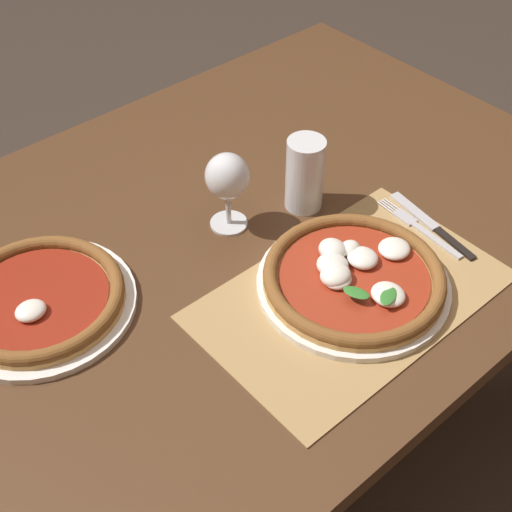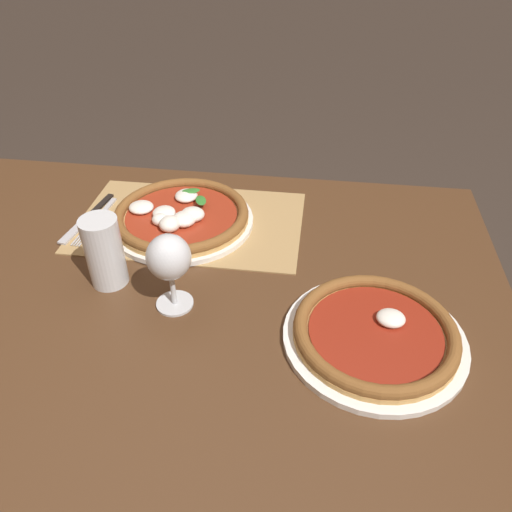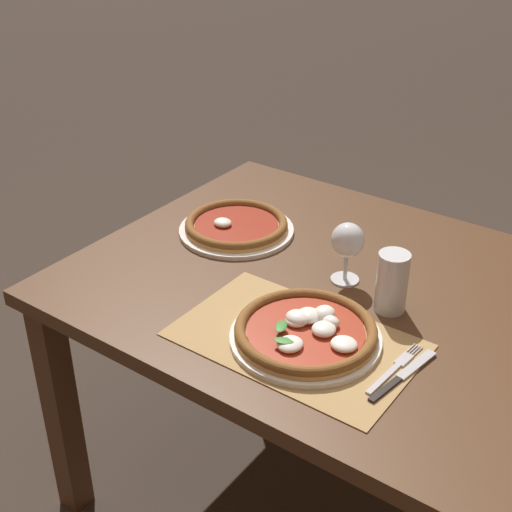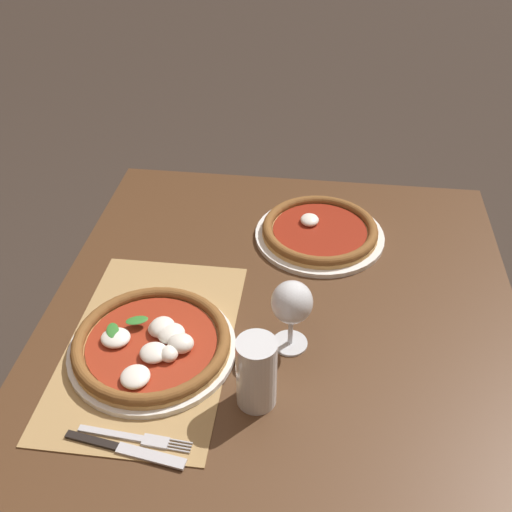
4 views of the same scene
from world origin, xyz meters
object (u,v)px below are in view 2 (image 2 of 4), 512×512
object	(u,v)px
knife	(88,218)
pizza_far	(375,333)
wine_glass	(169,260)
pizza_near	(181,216)
fork	(96,221)
pint_glass	(105,253)

from	to	relation	value
knife	pizza_far	bearing A→B (deg)	155.27
knife	wine_glass	bearing A→B (deg)	137.63
wine_glass	pizza_near	bearing A→B (deg)	-78.22
knife	pizza_near	bearing A→B (deg)	-177.36
pizza_near	wine_glass	world-z (taller)	wine_glass
pizza_far	fork	distance (m)	0.68
pizza_far	wine_glass	distance (m)	0.38
pizza_near	knife	xyz separation A→B (m)	(0.22, 0.01, -0.02)
pizza_near	pint_glass	size ratio (longest dim) A/B	2.26
pizza_near	pizza_far	bearing A→B (deg)	143.93
wine_glass	knife	world-z (taller)	wine_glass
pizza_far	fork	size ratio (longest dim) A/B	1.57
pizza_far	knife	xyz separation A→B (m)	(0.64, -0.30, -0.01)
wine_glass	pint_glass	distance (m)	0.16
pint_glass	fork	xyz separation A→B (m)	(0.11, -0.19, -0.06)
pizza_far	knife	size ratio (longest dim) A/B	1.47
pint_glass	knife	bearing A→B (deg)	-56.88
wine_glass	pint_glass	bearing A→B (deg)	-18.78
pizza_far	pizza_near	bearing A→B (deg)	-36.07
pizza_near	pizza_far	size ratio (longest dim) A/B	1.04
pizza_near	fork	size ratio (longest dim) A/B	1.63
pizza_near	knife	bearing A→B (deg)	2.64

